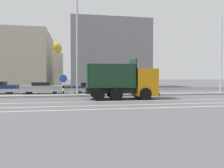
% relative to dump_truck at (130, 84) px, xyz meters
% --- Properties ---
extents(ground_plane, '(320.00, 320.00, 0.00)m').
position_rel_dump_truck_xyz_m(ground_plane, '(-2.39, 0.69, -1.35)').
color(ground_plane, '#565659').
extents(lane_strip_0, '(59.99, 0.16, 0.01)m').
position_rel_dump_truck_xyz_m(lane_strip_0, '(-0.87, -1.79, -1.34)').
color(lane_strip_0, silver).
rests_on(lane_strip_0, ground_plane).
extents(lane_strip_1, '(59.99, 0.16, 0.01)m').
position_rel_dump_truck_xyz_m(lane_strip_1, '(-0.87, -4.19, -1.34)').
color(lane_strip_1, silver).
rests_on(lane_strip_1, ground_plane).
extents(lane_strip_2, '(59.99, 0.16, 0.01)m').
position_rel_dump_truck_xyz_m(lane_strip_2, '(-0.87, -5.88, -1.34)').
color(lane_strip_2, silver).
rests_on(lane_strip_2, ground_plane).
extents(median_island, '(33.00, 1.10, 0.18)m').
position_rel_dump_truck_xyz_m(median_island, '(-2.39, 3.23, -1.26)').
color(median_island, gray).
rests_on(median_island, ground_plane).
extents(median_guardrail, '(59.99, 0.09, 0.78)m').
position_rel_dump_truck_xyz_m(median_guardrail, '(-2.39, 4.14, -0.78)').
color(median_guardrail, '#9EA0A5').
rests_on(median_guardrail, ground_plane).
extents(dump_truck, '(6.32, 2.84, 3.53)m').
position_rel_dump_truck_xyz_m(dump_truck, '(0.00, 0.00, 0.00)').
color(dump_truck, orange).
rests_on(dump_truck, ground_plane).
extents(median_road_sign, '(0.84, 0.16, 2.22)m').
position_rel_dump_truck_xyz_m(median_road_sign, '(-6.02, 3.23, -0.14)').
color(median_road_sign, white).
rests_on(median_road_sign, ground_plane).
extents(street_lamp_1, '(0.71, 2.36, 10.27)m').
position_rel_dump_truck_xyz_m(street_lamp_1, '(-4.62, 2.92, 4.30)').
color(street_lamp_1, '#ADADB2').
rests_on(street_lamp_1, ground_plane).
extents(street_lamp_2, '(0.71, 1.88, 8.64)m').
position_rel_dump_truck_xyz_m(street_lamp_2, '(11.36, 2.94, 3.42)').
color(street_lamp_2, '#ADADB2').
rests_on(street_lamp_2, ground_plane).
extents(parked_car_3, '(4.87, 2.00, 1.35)m').
position_rel_dump_truck_xyz_m(parked_car_3, '(-8.64, 7.98, -0.64)').
color(parked_car_3, '#A3A3A8').
rests_on(parked_car_3, ground_plane).
extents(parked_car_4, '(4.33, 1.98, 1.28)m').
position_rel_dump_truck_xyz_m(parked_car_4, '(-3.08, 8.51, -0.68)').
color(parked_car_4, navy).
rests_on(parked_car_4, ground_plane).
extents(background_building_0, '(14.11, 14.62, 10.10)m').
position_rel_dump_truck_xyz_m(background_building_0, '(-16.33, 24.94, 3.70)').
color(background_building_0, '#B7AD99').
rests_on(background_building_0, ground_plane).
extents(background_building_1, '(14.04, 11.69, 12.20)m').
position_rel_dump_truck_xyz_m(background_building_1, '(1.64, 22.87, 4.75)').
color(background_building_1, gray).
rests_on(background_building_1, ground_plane).
extents(church_tower, '(3.60, 3.60, 11.50)m').
position_rel_dump_truck_xyz_m(church_tower, '(-9.23, 36.62, 3.82)').
color(church_tower, silver).
rests_on(church_tower, ground_plane).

